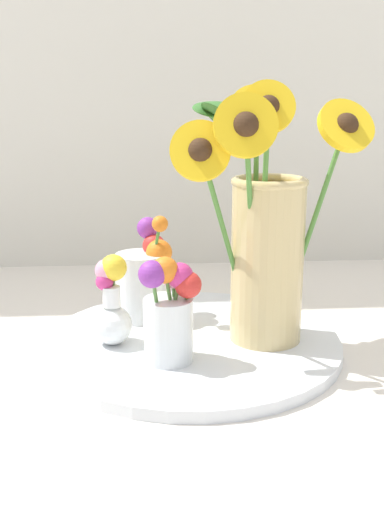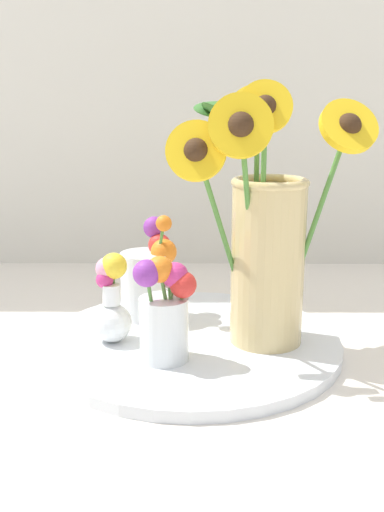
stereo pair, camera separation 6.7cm
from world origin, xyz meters
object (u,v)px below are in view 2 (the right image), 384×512
Objects in this scene: vase_bulb_right at (111,302)px; vase_small_back at (149,276)px; serving_tray at (192,343)px; mason_jar_sunflowers at (266,236)px; vase_small_center at (165,310)px.

vase_small_back reaches higher than vase_bulb_right.
serving_tray is 1.19× the size of mason_jar_sunflowers.
vase_small_back is (-0.17, 0.10, -0.09)m from mason_jar_sunflowers.
vase_small_center is at bearing -78.27° from vase_small_back.
serving_tray is 0.12m from vase_small_center.
mason_jar_sunflowers is at bearing 25.09° from vase_small_center.
serving_tray is 2.56× the size of vase_small_back.
vase_small_center is at bearing -154.91° from mason_jar_sunflowers.
mason_jar_sunflowers is 2.81× the size of vase_bulb_right.
vase_small_back is (-0.04, 0.17, -0.00)m from vase_small_center.
vase_bulb_right reaches higher than serving_tray.
mason_jar_sunflowers reaches higher than vase_bulb_right.
vase_small_back is at bearing 148.81° from mason_jar_sunflowers.
vase_small_back is (0.05, 0.10, 0.01)m from vase_bulb_right.
serving_tray is 0.13m from vase_bulb_right.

